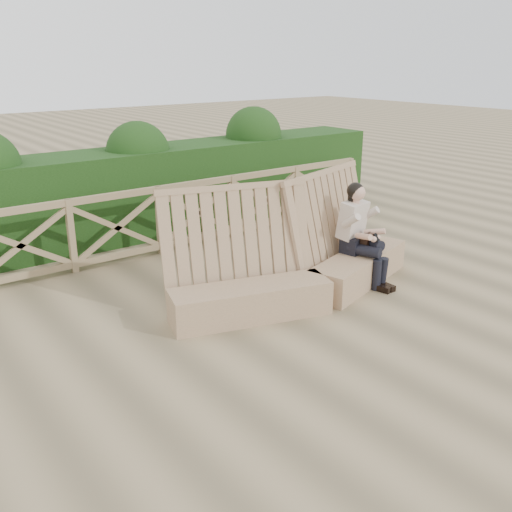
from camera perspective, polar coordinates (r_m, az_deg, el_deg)
ground at (r=6.29m, az=0.03°, el=-9.28°), size 60.00×60.00×0.00m
bench at (r=7.46m, az=4.85°, el=-1.32°), size 3.89×1.27×1.55m
woman at (r=7.98m, az=10.33°, el=2.48°), size 0.47×0.90×1.40m
guardrail at (r=8.92m, az=-13.71°, el=2.77°), size 10.10×0.09×1.10m
hedge at (r=9.95m, az=-16.64°, el=5.39°), size 12.00×1.20×1.50m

